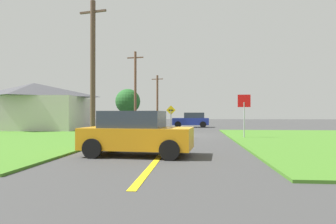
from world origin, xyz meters
TOP-DOWN VIEW (x-y plane):
  - ground_plane at (0.00, 0.00)m, footprint 120.00×120.00m
  - grass_verge_left at (-9.37, -4.00)m, footprint 12.00×20.00m
  - lane_stripe_center at (0.00, -8.00)m, footprint 0.20×14.00m
  - stop_sign at (4.22, -2.29)m, footprint 0.76×0.13m
  - car_behind_on_main_road at (-0.87, -10.09)m, footprint 4.06×2.31m
  - car_approaching_junction at (0.84, 12.30)m, footprint 3.96×2.08m
  - utility_pole_near at (-5.03, -2.93)m, footprint 1.79×0.49m
  - utility_pole_mid at (-5.16, 10.74)m, footprint 1.80×0.39m
  - utility_pole_far at (-4.53, 24.41)m, footprint 1.79×0.46m
  - direction_sign at (-1.06, 7.58)m, footprint 0.91×0.08m
  - oak_tree_left at (-7.05, 15.39)m, footprint 3.07×3.07m
  - barn at (-13.48, 5.26)m, footprint 9.13×6.66m

SIDE VIEW (x-z plane):
  - ground_plane at x=0.00m, z-range 0.00..0.00m
  - lane_stripe_center at x=0.00m, z-range 0.00..0.01m
  - grass_verge_left at x=-9.37m, z-range 0.00..0.08m
  - car_behind_on_main_road at x=-0.87m, z-range -0.01..1.61m
  - car_approaching_junction at x=0.84m, z-range -0.01..1.61m
  - direction_sign at x=-1.06m, z-range 0.28..2.57m
  - stop_sign at x=4.22m, z-range 0.55..3.23m
  - barn at x=-13.48m, z-range 0.00..4.32m
  - oak_tree_left at x=-7.05m, z-range 0.73..5.30m
  - utility_pole_far at x=-4.53m, z-range 0.11..7.48m
  - utility_pole_mid at x=-5.16m, z-range 0.15..8.34m
  - utility_pole_near at x=-5.03m, z-range 0.11..8.59m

